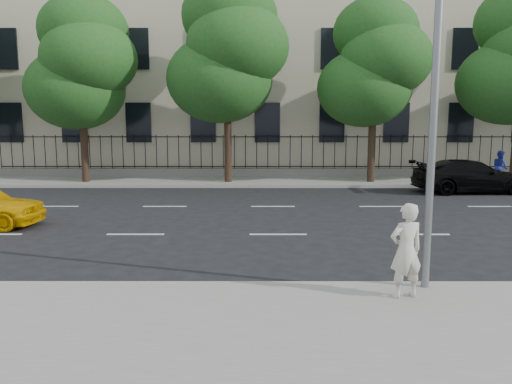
# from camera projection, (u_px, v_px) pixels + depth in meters

# --- Properties ---
(ground) EXTENTS (120.00, 120.00, 0.00)m
(ground) POSITION_uv_depth(u_px,v_px,m) (283.00, 260.00, 11.48)
(ground) COLOR black
(ground) RESTS_ON ground
(near_sidewalk) EXTENTS (60.00, 4.00, 0.15)m
(near_sidewalk) POSITION_uv_depth(u_px,v_px,m) (296.00, 329.00, 7.51)
(near_sidewalk) COLOR gray
(near_sidewalk) RESTS_ON ground
(far_sidewalk) EXTENTS (60.00, 4.00, 0.15)m
(far_sidewalk) POSITION_uv_depth(u_px,v_px,m) (268.00, 181.00, 25.32)
(far_sidewalk) COLOR gray
(far_sidewalk) RESTS_ON ground
(lane_markings) EXTENTS (49.60, 4.62, 0.01)m
(lane_markings) POSITION_uv_depth(u_px,v_px,m) (275.00, 218.00, 16.18)
(lane_markings) COLOR silver
(lane_markings) RESTS_ON ground
(masonry_building) EXTENTS (34.60, 12.11, 18.50)m
(masonry_building) POSITION_uv_depth(u_px,v_px,m) (266.00, 30.00, 32.87)
(masonry_building) COLOR beige
(masonry_building) RESTS_ON ground
(iron_fence) EXTENTS (30.00, 0.50, 2.20)m
(iron_fence) POSITION_uv_depth(u_px,v_px,m) (268.00, 167.00, 26.92)
(iron_fence) COLOR slate
(iron_fence) RESTS_ON far_sidewalk
(street_light) EXTENTS (0.25, 3.32, 8.05)m
(street_light) POSITION_uv_depth(u_px,v_px,m) (429.00, 10.00, 8.98)
(street_light) COLOR slate
(street_light) RESTS_ON near_sidewalk
(tree_b) EXTENTS (5.53, 5.12, 8.97)m
(tree_b) POSITION_uv_depth(u_px,v_px,m) (82.00, 63.00, 23.86)
(tree_b) COLOR #382619
(tree_b) RESTS_ON far_sidewalk
(tree_c) EXTENTS (5.89, 5.50, 9.80)m
(tree_c) POSITION_uv_depth(u_px,v_px,m) (228.00, 51.00, 23.77)
(tree_c) COLOR #382619
(tree_c) RESTS_ON far_sidewalk
(tree_d) EXTENTS (5.34, 4.94, 8.84)m
(tree_d) POSITION_uv_depth(u_px,v_px,m) (374.00, 63.00, 23.84)
(tree_d) COLOR #382619
(tree_d) RESTS_ON far_sidewalk
(black_sedan) EXTENTS (5.06, 2.24, 1.44)m
(black_sedan) POSITION_uv_depth(u_px,v_px,m) (470.00, 176.00, 21.78)
(black_sedan) COLOR black
(black_sedan) RESTS_ON ground
(woman_near) EXTENTS (0.69, 0.54, 1.65)m
(woman_near) POSITION_uv_depth(u_px,v_px,m) (406.00, 251.00, 8.53)
(woman_near) COLOR beige
(woman_near) RESTS_ON near_sidewalk
(pedestrian_far) EXTENTS (0.68, 0.82, 1.55)m
(pedestrian_far) POSITION_uv_depth(u_px,v_px,m) (500.00, 167.00, 23.98)
(pedestrian_far) COLOR navy
(pedestrian_far) RESTS_ON far_sidewalk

